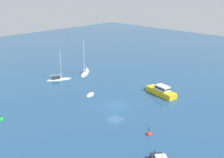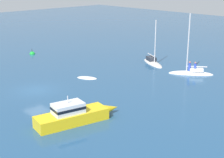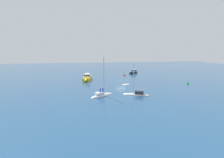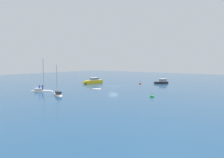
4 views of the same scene
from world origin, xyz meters
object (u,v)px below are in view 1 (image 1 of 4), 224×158
Objects in this scene: rib at (90,95)px; mooring_buoy at (149,135)px; ketch at (85,73)px; channel_buoy at (1,120)px; motor_cruiser at (160,91)px; yacht at (59,79)px.

rib is 17.51m from mooring_buoy.
channel_buoy is at bearing -16.65° from ketch.
rib is at bearing 82.81° from channel_buoy.
channel_buoy is 22.99m from mooring_buoy.
rib is 16.77m from channel_buoy.
ketch is 2.91× the size of rib.
motor_cruiser is 15.65m from mooring_buoy.
ketch is 1.22× the size of yacht.
rib is 2.18× the size of channel_buoy.
ketch is 5.05× the size of mooring_buoy.
channel_buoy is (8.95, -24.57, -0.19)m from ketch.
ketch is at bearing 24.98° from rib.
yacht is 29.13m from mooring_buoy.
motor_cruiser is 20.43m from ketch.
yacht is (-20.98, -8.79, -0.60)m from motor_cruiser.
channel_buoy is at bearing 77.42° from motor_cruiser.
motor_cruiser is at bearing -73.34° from rib.
ketch is at bearing 15.70° from motor_cruiser.
mooring_buoy is at bearing -73.35° from yacht.
rib is (11.68, -0.86, -0.15)m from yacht.
ketch is 26.15m from channel_buoy.
mooring_buoy is (28.74, -4.79, -0.15)m from yacht.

